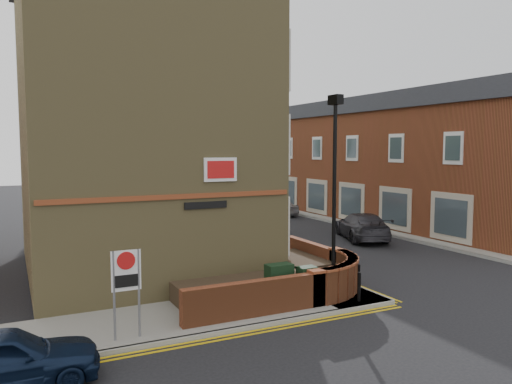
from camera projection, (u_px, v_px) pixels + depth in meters
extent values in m
plane|color=black|center=(311.00, 319.00, 14.04)|extent=(120.00, 120.00, 0.00)
cube|color=gray|center=(175.00, 319.00, 13.83)|extent=(13.00, 3.00, 0.12)
cube|color=gray|center=(192.00, 229.00, 29.21)|extent=(2.00, 32.00, 0.12)
cube|color=gray|center=(374.00, 224.00, 31.39)|extent=(4.00, 40.00, 0.12)
cube|color=gray|center=(192.00, 337.00, 12.49)|extent=(13.00, 0.15, 0.12)
cube|color=gray|center=(208.00, 228.00, 29.65)|extent=(0.15, 32.00, 0.12)
cube|color=gray|center=(348.00, 226.00, 30.50)|extent=(0.15, 40.00, 0.12)
cube|color=gold|center=(196.00, 343.00, 12.27)|extent=(13.00, 0.28, 0.01)
cube|color=gold|center=(212.00, 229.00, 29.76)|extent=(0.28, 32.00, 0.01)
cube|color=olive|center=(135.00, 127.00, 19.37)|extent=(8.00, 10.00, 11.00)
cube|color=brown|center=(175.00, 197.00, 15.08)|extent=(7.80, 0.06, 0.15)
cube|color=white|center=(220.00, 170.00, 15.66)|extent=(1.10, 0.05, 0.75)
cube|color=black|center=(206.00, 205.00, 15.54)|extent=(1.40, 0.04, 0.22)
cylinder|color=black|center=(334.00, 202.00, 15.55)|extent=(0.12, 0.12, 6.00)
cylinder|color=black|center=(333.00, 283.00, 15.78)|extent=(0.20, 0.20, 0.80)
cube|color=black|center=(336.00, 100.00, 15.27)|extent=(0.25, 0.50, 0.30)
cube|color=black|center=(279.00, 284.00, 15.01)|extent=(0.80, 0.45, 1.20)
cube|color=black|center=(307.00, 285.00, 15.10)|extent=(0.55, 0.40, 1.10)
cylinder|color=black|center=(359.00, 287.00, 15.23)|extent=(0.11, 0.11, 0.90)
cylinder|color=black|center=(358.00, 278.00, 16.21)|extent=(0.11, 0.11, 0.90)
cylinder|color=slate|center=(114.00, 296.00, 12.04)|extent=(0.06, 0.06, 2.20)
cylinder|color=slate|center=(139.00, 293.00, 12.31)|extent=(0.06, 0.06, 2.20)
cube|color=white|center=(126.00, 271.00, 12.12)|extent=(0.72, 0.04, 1.00)
cylinder|color=red|center=(126.00, 261.00, 12.07)|extent=(0.44, 0.02, 0.44)
cube|color=brown|center=(355.00, 167.00, 35.32)|extent=(5.00, 30.00, 7.00)
cube|color=#282A30|center=(356.00, 110.00, 34.97)|extent=(5.40, 30.40, 1.00)
cube|color=#B8AE98|center=(235.00, 160.00, 54.07)|extent=(5.00, 12.00, 7.00)
cube|color=#282A30|center=(235.00, 123.00, 53.72)|extent=(5.40, 12.40, 1.00)
cylinder|color=#382B1E|center=(203.00, 192.00, 27.22)|extent=(0.24, 0.24, 4.55)
sphere|color=#22531B|center=(203.00, 144.00, 26.99)|extent=(3.64, 3.64, 3.64)
sphere|color=#22531B|center=(212.00, 160.00, 26.97)|extent=(2.60, 2.60, 2.60)
sphere|color=#22531B|center=(195.00, 153.00, 27.26)|extent=(2.86, 2.86, 2.86)
cylinder|color=#382B1E|center=(163.00, 180.00, 34.34)|extent=(0.24, 0.24, 5.04)
sphere|color=#22531B|center=(162.00, 138.00, 34.09)|extent=(4.03, 4.03, 4.03)
sphere|color=#22531B|center=(169.00, 151.00, 34.08)|extent=(2.88, 2.88, 2.88)
sphere|color=#22531B|center=(156.00, 145.00, 34.36)|extent=(3.17, 3.17, 3.17)
cylinder|color=#382B1E|center=(136.00, 176.00, 41.49)|extent=(0.24, 0.24, 4.76)
sphere|color=#22531B|center=(136.00, 143.00, 41.26)|extent=(3.81, 3.81, 3.81)
sphere|color=#22531B|center=(142.00, 154.00, 41.24)|extent=(2.72, 2.72, 2.72)
sphere|color=#22531B|center=(131.00, 149.00, 41.52)|extent=(2.99, 2.99, 2.99)
cylinder|color=black|center=(157.00, 189.00, 37.28)|extent=(0.10, 0.10, 3.20)
imported|color=black|center=(157.00, 161.00, 37.09)|extent=(0.20, 0.16, 1.00)
imported|color=black|center=(2.00, 360.00, 9.82)|extent=(3.70, 1.51, 1.26)
imported|color=#A5A6AD|center=(254.00, 223.00, 27.69)|extent=(2.24, 4.09, 1.28)
imported|color=maroon|center=(191.00, 209.00, 34.17)|extent=(2.88, 4.80, 1.25)
imported|color=#313036|center=(362.00, 226.00, 26.30)|extent=(3.58, 5.24, 1.41)
imported|color=#A6A7AE|center=(277.00, 207.00, 35.66)|extent=(2.06, 3.87, 1.25)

